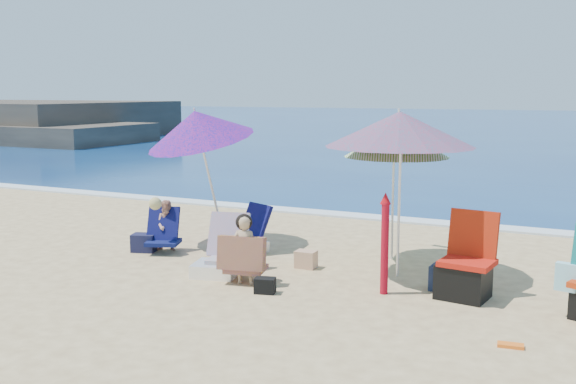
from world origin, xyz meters
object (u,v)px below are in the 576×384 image
at_px(umbrella_striped, 397,142).
at_px(person_center, 244,251).
at_px(chair_rainbow, 222,259).
at_px(furled_umbrella, 385,239).
at_px(chair_navy, 247,240).
at_px(umbrella_blue, 198,126).
at_px(person_left, 166,226).
at_px(umbrella_turquoise, 400,129).
at_px(camp_chair_left, 465,272).

distance_m(umbrella_striped, person_center, 2.74).
height_order(umbrella_striped, chair_rainbow, umbrella_striped).
bearing_deg(furled_umbrella, chair_navy, 156.74).
distance_m(umbrella_blue, chair_rainbow, 2.47).
distance_m(umbrella_blue, person_left, 1.64).
bearing_deg(umbrella_blue, umbrella_turquoise, -6.78).
relative_size(chair_navy, person_center, 1.15).
distance_m(umbrella_turquoise, furled_umbrella, 1.52).
relative_size(umbrella_striped, furled_umbrella, 1.59).
height_order(umbrella_striped, umbrella_blue, umbrella_blue).
bearing_deg(umbrella_striped, chair_rainbow, -139.25).
distance_m(chair_navy, person_center, 1.68).
height_order(umbrella_turquoise, chair_navy, umbrella_turquoise).
bearing_deg(camp_chair_left, person_center, -166.15).
xyz_separation_m(chair_rainbow, person_left, (-1.44, 0.74, 0.19)).
bearing_deg(person_center, person_left, 152.36).
bearing_deg(umbrella_blue, camp_chair_left, -12.11).
distance_m(furled_umbrella, person_center, 1.81).
bearing_deg(chair_rainbow, camp_chair_left, 6.73).
bearing_deg(furled_umbrella, chair_rainbow, -177.52).
height_order(umbrella_turquoise, person_left, umbrella_turquoise).
relative_size(chair_rainbow, person_center, 0.98).
bearing_deg(person_left, furled_umbrella, -9.79).
bearing_deg(chair_navy, camp_chair_left, -13.19).
xyz_separation_m(umbrella_blue, chair_navy, (0.93, -0.13, -1.72)).
xyz_separation_m(furled_umbrella, chair_rainbow, (-2.26, -0.10, -0.48)).
bearing_deg(chair_navy, chair_rainbow, -77.12).
height_order(umbrella_blue, chair_navy, umbrella_blue).
bearing_deg(furled_umbrella, camp_chair_left, 16.75).
height_order(umbrella_blue, furled_umbrella, umbrella_blue).
bearing_deg(umbrella_turquoise, person_center, -144.37).
height_order(furled_umbrella, chair_navy, furled_umbrella).
relative_size(furled_umbrella, person_center, 1.40).
bearing_deg(umbrella_turquoise, furled_umbrella, -84.35).
relative_size(furled_umbrella, camp_chair_left, 1.21).
bearing_deg(umbrella_turquoise, umbrella_blue, 173.22).
relative_size(umbrella_striped, chair_rainbow, 2.26).
xyz_separation_m(umbrella_turquoise, furled_umbrella, (0.08, -0.82, -1.28)).
xyz_separation_m(umbrella_blue, person_center, (1.71, -1.60, -1.48)).
bearing_deg(umbrella_striped, umbrella_turquoise, -71.34).
height_order(furled_umbrella, camp_chair_left, furled_umbrella).
xyz_separation_m(umbrella_striped, chair_rainbow, (-1.93, -1.66, -1.54)).
height_order(chair_navy, person_center, person_center).
xyz_separation_m(chair_navy, person_center, (0.78, -1.47, 0.24)).
height_order(camp_chair_left, person_center, camp_chair_left).
height_order(umbrella_blue, chair_rainbow, umbrella_blue).
distance_m(umbrella_striped, chair_navy, 2.73).
bearing_deg(furled_umbrella, umbrella_turquoise, 95.65).
xyz_separation_m(umbrella_striped, person_left, (-3.37, -0.92, -1.34)).
bearing_deg(person_center, camp_chair_left, 13.85).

